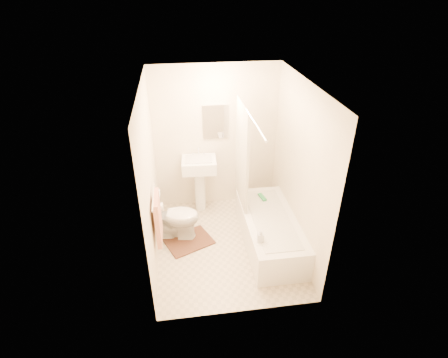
{
  "coord_description": "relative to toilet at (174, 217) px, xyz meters",
  "views": [
    {
      "loc": [
        -0.6,
        -3.96,
        3.48
      ],
      "look_at": [
        0.0,
        0.25,
        1.0
      ],
      "focal_mm": 28.0,
      "sensor_mm": 36.0,
      "label": 1
    }
  ],
  "objects": [
    {
      "name": "scrub_brush",
      "position": [
        1.38,
        0.16,
        0.11
      ],
      "size": [
        0.1,
        0.21,
        0.04
      ],
      "primitive_type": "cube",
      "rotation": [
        0.0,
        0.0,
        0.2
      ],
      "color": "green",
      "rests_on": "bathtub"
    },
    {
      "name": "soap_bottle",
      "position": [
        1.12,
        -0.83,
        0.18
      ],
      "size": [
        0.09,
        0.09,
        0.18
      ],
      "primitive_type": "imported",
      "rotation": [
        0.0,
        0.0,
        -0.11
      ],
      "color": "white",
      "rests_on": "bathtub"
    },
    {
      "name": "towel",
      "position": [
        -0.18,
        -0.56,
        0.41
      ],
      "size": [
        0.06,
        0.45,
        0.66
      ],
      "primitive_type": "cube",
      "color": "#CC7266",
      "rests_on": "towel_bar"
    },
    {
      "name": "towel_bar",
      "position": [
        -0.21,
        -0.56,
        0.73
      ],
      "size": [
        0.02,
        0.6,
        0.02
      ],
      "primitive_type": "cylinder",
      "rotation": [
        1.57,
        0.0,
        0.0
      ],
      "color": "silver",
      "rests_on": "wall_left"
    },
    {
      "name": "sink",
      "position": [
        0.45,
        0.67,
        0.16
      ],
      "size": [
        0.56,
        0.46,
        1.06
      ],
      "primitive_type": null,
      "rotation": [
        0.0,
        0.0,
        -0.05
      ],
      "color": "white",
      "rests_on": "floor"
    },
    {
      "name": "toilet",
      "position": [
        0.0,
        0.0,
        0.0
      ],
      "size": [
        0.81,
        0.53,
        0.75
      ],
      "primitive_type": "imported",
      "rotation": [
        0.0,
        0.0,
        1.43
      ],
      "color": "silver",
      "rests_on": "floor"
    },
    {
      "name": "curtain_rod",
      "position": [
        1.05,
        -0.21,
        1.63
      ],
      "size": [
        0.03,
        1.7,
        0.03
      ],
      "primitive_type": "cylinder",
      "rotation": [
        1.57,
        0.0,
        0.0
      ],
      "color": "silver",
      "rests_on": "wall_back"
    },
    {
      "name": "bath_mat",
      "position": [
        0.2,
        -0.16,
        -0.36
      ],
      "size": [
        0.81,
        0.72,
        0.02
      ],
      "primitive_type": "cube",
      "rotation": [
        0.0,
        0.0,
        0.41
      ],
      "color": "#4C2B20",
      "rests_on": "floor"
    },
    {
      "name": "shower_curtain",
      "position": [
        1.05,
        0.19,
        0.85
      ],
      "size": [
        0.04,
        0.8,
        1.55
      ],
      "primitive_type": "cube",
      "color": "silver",
      "rests_on": "curtain_rod"
    },
    {
      "name": "wall_left",
      "position": [
        -0.25,
        -0.31,
        0.83
      ],
      "size": [
        0.02,
        2.4,
        2.4
      ],
      "primitive_type": "cube",
      "color": "beige",
      "rests_on": "ground"
    },
    {
      "name": "bathtub",
      "position": [
        1.39,
        -0.36,
        -0.14
      ],
      "size": [
        0.73,
        1.66,
        0.47
      ],
      "primitive_type": null,
      "color": "white",
      "rests_on": "floor"
    },
    {
      "name": "ceiling",
      "position": [
        0.75,
        -0.31,
        2.03
      ],
      "size": [
        2.4,
        2.4,
        0.0
      ],
      "primitive_type": "plane",
      "color": "white",
      "rests_on": "ground"
    },
    {
      "name": "mirror",
      "position": [
        0.75,
        0.87,
        1.13
      ],
      "size": [
        0.4,
        0.03,
        0.55
      ],
      "primitive_type": "cube",
      "color": "white",
      "rests_on": "wall_back"
    },
    {
      "name": "floor",
      "position": [
        0.75,
        -0.31,
        -0.37
      ],
      "size": [
        2.4,
        2.4,
        0.0
      ],
      "primitive_type": "plane",
      "color": "beige",
      "rests_on": "ground"
    },
    {
      "name": "wall_back",
      "position": [
        0.75,
        0.89,
        0.83
      ],
      "size": [
        2.0,
        0.02,
        2.4
      ],
      "primitive_type": "cube",
      "color": "beige",
      "rests_on": "ground"
    },
    {
      "name": "toilet_paper",
      "position": [
        -0.18,
        -0.19,
        0.33
      ],
      "size": [
        0.11,
        0.12,
        0.12
      ],
      "primitive_type": "cylinder",
      "rotation": [
        0.0,
        1.57,
        0.0
      ],
      "color": "white",
      "rests_on": "wall_left"
    },
    {
      "name": "wall_right",
      "position": [
        1.75,
        -0.31,
        0.83
      ],
      "size": [
        0.02,
        2.4,
        2.4
      ],
      "primitive_type": "cube",
      "color": "beige",
      "rests_on": "ground"
    }
  ]
}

